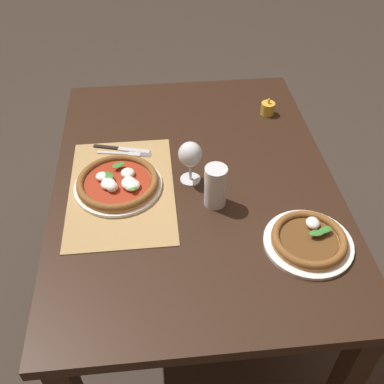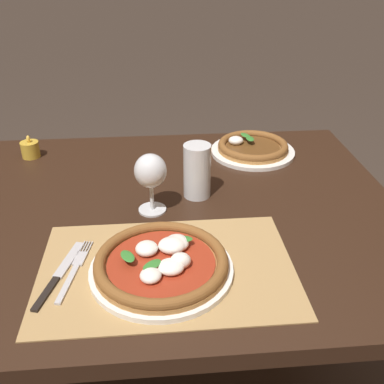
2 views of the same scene
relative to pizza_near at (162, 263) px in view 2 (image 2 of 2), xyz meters
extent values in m
cube|color=black|center=(-0.03, 0.26, -0.04)|extent=(1.30, 0.96, 0.04)
cube|color=black|center=(0.56, 0.68, -0.41)|extent=(0.07, 0.07, 0.70)
cube|color=#A88451|center=(0.01, 0.01, -0.02)|extent=(0.53, 0.35, 0.00)
cylinder|color=white|center=(0.00, 0.00, -0.01)|extent=(0.30, 0.30, 0.01)
cylinder|color=#B77F42|center=(0.00, 0.00, 0.00)|extent=(0.27, 0.27, 0.01)
torus|color=brown|center=(0.00, 0.00, 0.01)|extent=(0.27, 0.27, 0.02)
cylinder|color=maroon|center=(0.00, 0.00, 0.00)|extent=(0.22, 0.22, 0.00)
ellipsoid|color=white|center=(0.03, 0.05, 0.01)|extent=(0.05, 0.05, 0.03)
ellipsoid|color=white|center=(0.02, 0.04, 0.01)|extent=(0.04, 0.04, 0.02)
ellipsoid|color=white|center=(0.02, -0.03, 0.01)|extent=(0.05, 0.05, 0.03)
ellipsoid|color=white|center=(0.02, 0.04, 0.02)|extent=(0.06, 0.05, 0.03)
ellipsoid|color=white|center=(0.04, -0.02, 0.02)|extent=(0.04, 0.04, 0.03)
ellipsoid|color=white|center=(-0.03, 0.03, 0.01)|extent=(0.05, 0.05, 0.03)
ellipsoid|color=white|center=(-0.02, -0.05, 0.01)|extent=(0.04, 0.04, 0.02)
ellipsoid|color=#337A2D|center=(0.05, 0.05, 0.02)|extent=(0.05, 0.03, 0.00)
ellipsoid|color=#337A2D|center=(0.03, 0.04, 0.02)|extent=(0.04, 0.05, 0.00)
ellipsoid|color=#337A2D|center=(-0.07, 0.00, 0.02)|extent=(0.04, 0.05, 0.00)
ellipsoid|color=#337A2D|center=(-0.02, -0.03, 0.02)|extent=(0.05, 0.05, 0.00)
cylinder|color=white|center=(0.31, 0.56, -0.02)|extent=(0.27, 0.27, 0.01)
cylinder|color=#B77F42|center=(0.31, 0.56, -0.01)|extent=(0.22, 0.22, 0.01)
torus|color=brown|center=(0.31, 0.56, 0.00)|extent=(0.22, 0.22, 0.02)
cylinder|color=brown|center=(0.31, 0.56, 0.00)|extent=(0.17, 0.17, 0.00)
ellipsoid|color=white|center=(0.25, 0.59, 0.01)|extent=(0.05, 0.04, 0.03)
ellipsoid|color=#337A2D|center=(0.30, 0.58, 0.02)|extent=(0.03, 0.04, 0.00)
ellipsoid|color=#337A2D|center=(0.29, 0.61, 0.02)|extent=(0.04, 0.05, 0.00)
cylinder|color=silver|center=(-0.02, 0.24, -0.02)|extent=(0.07, 0.07, 0.00)
cylinder|color=silver|center=(-0.02, 0.24, 0.01)|extent=(0.01, 0.01, 0.06)
ellipsoid|color=silver|center=(-0.02, 0.24, 0.09)|extent=(0.08, 0.08, 0.08)
ellipsoid|color=#C17019|center=(-0.02, 0.24, 0.08)|extent=(0.07, 0.07, 0.05)
cylinder|color=silver|center=(0.10, 0.31, 0.05)|extent=(0.07, 0.07, 0.15)
cylinder|color=black|center=(0.10, 0.31, 0.03)|extent=(0.07, 0.07, 0.12)
cylinder|color=silver|center=(0.10, 0.31, 0.10)|extent=(0.07, 0.07, 0.02)
cube|color=#B7B7BC|center=(-0.19, -0.03, -0.02)|extent=(0.03, 0.12, 0.00)
cube|color=#B7B7BC|center=(-0.17, 0.05, -0.02)|extent=(0.03, 0.05, 0.00)
cylinder|color=#B7B7BC|center=(-0.16, 0.09, -0.02)|extent=(0.01, 0.04, 0.00)
cylinder|color=#B7B7BC|center=(-0.16, 0.09, -0.02)|extent=(0.01, 0.04, 0.00)
cylinder|color=#B7B7BC|center=(-0.17, 0.10, -0.02)|extent=(0.01, 0.04, 0.00)
cylinder|color=#B7B7BC|center=(-0.17, 0.10, -0.02)|extent=(0.01, 0.04, 0.00)
cube|color=black|center=(-0.23, -0.05, -0.02)|extent=(0.04, 0.10, 0.01)
cube|color=#B7B7BC|center=(-0.20, 0.05, -0.02)|extent=(0.05, 0.12, 0.00)
cylinder|color=gold|center=(-0.39, 0.60, 0.00)|extent=(0.06, 0.06, 0.05)
cylinder|color=silver|center=(-0.39, 0.60, -0.01)|extent=(0.04, 0.04, 0.03)
ellipsoid|color=#F9C64C|center=(-0.39, 0.60, 0.04)|extent=(0.01, 0.01, 0.02)
camera|label=1|loc=(1.13, 0.13, 1.00)|focal=42.00mm
camera|label=2|loc=(0.00, -0.73, 0.58)|focal=42.00mm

